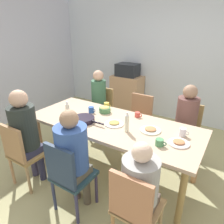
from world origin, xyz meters
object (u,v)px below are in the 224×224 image
at_px(person_1, 140,186).
at_px(chair_4, 139,118).
at_px(bowl_0, 105,109).
at_px(person_3, 73,152).
at_px(plate_2, 179,143).
at_px(cup_4, 160,142).
at_px(dining_table, 112,127).
at_px(chair_2, 102,109).
at_px(chair_1, 135,207).
at_px(chair_0, 22,152).
at_px(chair_5, 186,129).
at_px(bottle_0, 67,109).
at_px(plate_1, 150,130).
at_px(serving_pan, 84,119).
at_px(cup_3, 91,110).
at_px(chair_3, 69,174).
at_px(person_5, 186,118).
at_px(plate_0, 114,123).
at_px(microwave, 128,70).
at_px(cup_0, 183,132).
at_px(cup_2, 107,105).
at_px(bottle_1, 127,123).
at_px(side_cabinet, 127,95).
at_px(person_0, 25,130).
at_px(cup_1, 138,115).

xyz_separation_m(person_1, chair_4, (-0.78, 1.62, -0.17)).
bearing_deg(bowl_0, person_3, -74.63).
relative_size(plate_2, cup_4, 1.87).
relative_size(dining_table, chair_2, 2.60).
bearing_deg(chair_1, chair_0, 180.00).
relative_size(chair_4, plate_2, 3.88).
distance_m(person_3, bowl_0, 1.04).
relative_size(plate_2, bowl_0, 1.37).
height_order(chair_5, bottle_0, bottle_0).
bearing_deg(chair_4, plate_1, -56.88).
bearing_deg(serving_pan, cup_3, 108.91).
bearing_deg(plate_1, cup_3, 176.15).
xyz_separation_m(chair_3, person_5, (0.78, 1.62, 0.22)).
height_order(plate_0, microwave, microwave).
height_order(chair_4, person_5, person_5).
bearing_deg(cup_0, plate_2, -85.83).
bearing_deg(cup_3, chair_3, -65.80).
height_order(plate_2, cup_2, cup_2).
xyz_separation_m(chair_3, chair_4, (0.00, 1.71, 0.00)).
bearing_deg(plate_2, chair_4, 134.53).
distance_m(person_5, bottle_0, 1.72).
xyz_separation_m(cup_4, microwave, (-1.61, 2.23, 0.23)).
distance_m(chair_2, cup_4, 1.88).
xyz_separation_m(dining_table, plate_0, (0.06, -0.04, 0.09)).
distance_m(chair_5, bottle_0, 1.79).
xyz_separation_m(cup_2, microwave, (-0.53, 1.64, 0.22)).
distance_m(chair_2, chair_5, 1.56).
distance_m(serving_pan, cup_2, 0.57).
bearing_deg(chair_2, bottle_1, -42.34).
relative_size(person_3, person_5, 1.00).
bearing_deg(chair_3, side_cabinet, 106.87).
height_order(cup_2, bottle_0, bottle_0).
xyz_separation_m(person_3, cup_4, (0.74, 0.56, 0.07)).
height_order(person_5, cup_2, person_5).
bearing_deg(chair_4, chair_3, -90.00).
bearing_deg(serving_pan, plate_1, 15.28).
distance_m(chair_1, side_cabinet, 3.32).
bearing_deg(chair_3, chair_0, 180.00).
xyz_separation_m(dining_table, serving_pan, (-0.34, -0.18, 0.10)).
xyz_separation_m(chair_5, microwave, (-1.66, 1.17, 0.53)).
xyz_separation_m(person_0, bottle_0, (0.10, 0.64, 0.09)).
xyz_separation_m(person_0, serving_pan, (0.45, 0.59, 0.03)).
height_order(chair_0, cup_1, chair_0).
height_order(person_3, bottle_1, person_3).
height_order(bowl_0, microwave, microwave).
height_order(side_cabinet, microwave, microwave).
bearing_deg(person_5, plate_1, -109.87).
bearing_deg(plate_1, bowl_0, 167.36).
bearing_deg(cup_4, cup_1, 133.96).
bearing_deg(chair_3, bottle_0, 132.80).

